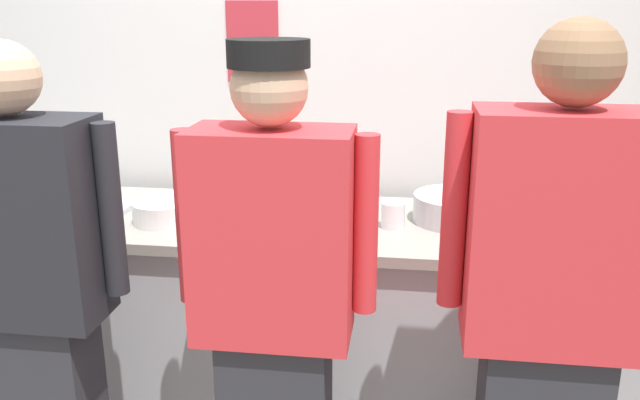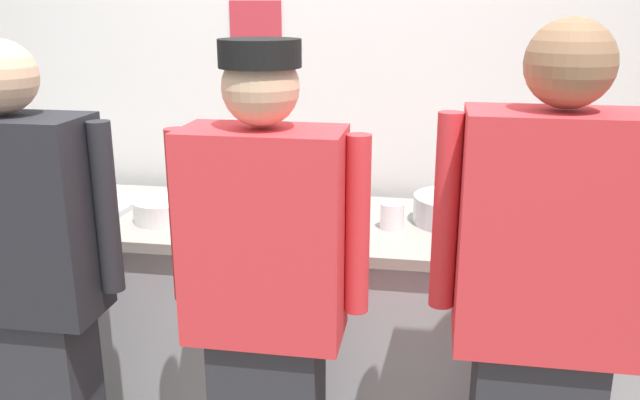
{
  "view_description": "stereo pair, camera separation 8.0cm",
  "coord_description": "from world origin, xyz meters",
  "views": [
    {
      "loc": [
        0.44,
        -2.05,
        1.72
      ],
      "look_at": [
        0.1,
        0.42,
        0.97
      ],
      "focal_mm": 37.11,
      "sensor_mm": 36.0,
      "label": 1
    },
    {
      "loc": [
        0.52,
        -2.03,
        1.72
      ],
      "look_at": [
        0.1,
        0.42,
        0.97
      ],
      "focal_mm": 37.11,
      "sensor_mm": 36.0,
      "label": 2
    }
  ],
  "objects": [
    {
      "name": "wall_back",
      "position": [
        -0.0,
        0.87,
        1.31
      ],
      "size": [
        4.22,
        0.11,
        2.63
      ],
      "color": "silver",
      "rests_on": "ground"
    },
    {
      "name": "prep_counter",
      "position": [
        0.0,
        0.38,
        0.45
      ],
      "size": [
        2.69,
        0.72,
        0.9
      ],
      "color": "#B2B2B7",
      "rests_on": "ground"
    },
    {
      "name": "chef_near_left",
      "position": [
        -0.69,
        -0.32,
        0.86
      ],
      "size": [
        0.6,
        0.24,
        1.62
      ],
      "color": "#2D2D33",
      "rests_on": "ground"
    },
    {
      "name": "chef_center",
      "position": [
        0.07,
        -0.32,
        0.87
      ],
      "size": [
        0.59,
        0.24,
        1.63
      ],
      "color": "#2D2D33",
      "rests_on": "ground"
    },
    {
      "name": "chef_far_right",
      "position": [
        0.84,
        -0.33,
        0.89
      ],
      "size": [
        0.62,
        0.24,
        1.69
      ],
      "color": "#2D2D33",
      "rests_on": "ground"
    },
    {
      "name": "plate_stack_front",
      "position": [
        -0.49,
        0.27,
        0.94
      ],
      "size": [
        0.23,
        0.23,
        0.08
      ],
      "color": "white",
      "rests_on": "prep_counter"
    },
    {
      "name": "mixing_bowl_steel",
      "position": [
        0.63,
        0.44,
        0.95
      ],
      "size": [
        0.33,
        0.33,
        0.11
      ],
      "primitive_type": "cylinder",
      "color": "#B7BABF",
      "rests_on": "prep_counter"
    },
    {
      "name": "sheet_tray",
      "position": [
        -0.9,
        0.36,
        0.91
      ],
      "size": [
        0.47,
        0.36,
        0.02
      ],
      "primitive_type": "cube",
      "rotation": [
        0.0,
        0.0,
        -0.06
      ],
      "color": "#B7BABF",
      "rests_on": "prep_counter"
    },
    {
      "name": "squeeze_bottle_primary",
      "position": [
        -0.3,
        0.44,
        0.99
      ],
      "size": [
        0.06,
        0.06,
        0.18
      ],
      "color": "orange",
      "rests_on": "prep_counter"
    },
    {
      "name": "squeeze_bottle_secondary",
      "position": [
        1.04,
        0.36,
        0.99
      ],
      "size": [
        0.05,
        0.05,
        0.19
      ],
      "color": "orange",
      "rests_on": "prep_counter"
    },
    {
      "name": "ramekin_yellow_sauce",
      "position": [
        -0.57,
        0.52,
        0.93
      ],
      "size": [
        0.11,
        0.11,
        0.04
      ],
      "color": "white",
      "rests_on": "prep_counter"
    },
    {
      "name": "ramekin_green_sauce",
      "position": [
        0.19,
        0.52,
        0.92
      ],
      "size": [
        0.11,
        0.11,
        0.04
      ],
      "color": "white",
      "rests_on": "prep_counter"
    },
    {
      "name": "deli_cup",
      "position": [
        0.39,
        0.33,
        0.95
      ],
      "size": [
        0.09,
        0.09,
        0.1
      ],
      "primitive_type": "cylinder",
      "color": "white",
      "rests_on": "prep_counter"
    }
  ]
}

